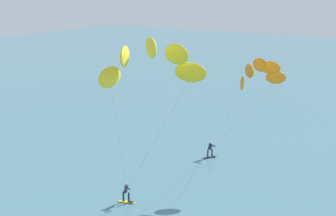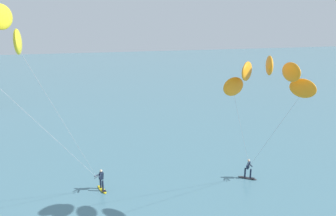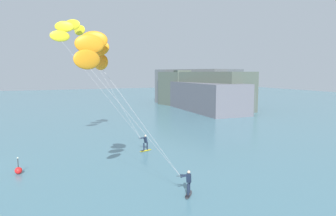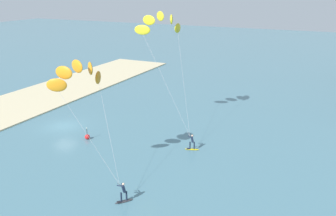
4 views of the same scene
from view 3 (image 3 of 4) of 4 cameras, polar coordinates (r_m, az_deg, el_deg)
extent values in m
ellipsoid|color=yellow|center=(30.78, -4.37, -8.23)|extent=(0.81, 1.54, 0.08)
cube|color=black|center=(30.52, -4.99, -8.26)|extent=(0.36, 0.36, 0.02)
cylinder|color=#192338|center=(30.80, -4.06, -7.38)|extent=(0.14, 0.14, 0.78)
cylinder|color=#192338|center=(30.54, -4.71, -7.51)|extent=(0.14, 0.14, 0.78)
cube|color=#192338|center=(30.50, -4.39, -6.19)|extent=(0.38, 0.40, 0.63)
sphere|color=beige|center=(30.41, -4.40, -5.42)|extent=(0.20, 0.20, 0.20)
cylinder|color=black|center=(30.66, -5.37, -5.85)|extent=(0.37, 0.44, 0.03)
cylinder|color=#192338|center=(30.46, -4.96, -5.87)|extent=(0.27, 0.60, 0.15)
cylinder|color=#192338|center=(30.66, -4.81, -5.79)|extent=(0.57, 0.37, 0.15)
ellipsoid|color=yellow|center=(35.43, -16.01, 12.47)|extent=(1.93, 0.50, 1.10)
ellipsoid|color=yellow|center=(34.87, -16.79, 14.24)|extent=(1.84, 1.17, 1.10)
ellipsoid|color=yellow|center=(33.77, -18.11, 15.13)|extent=(1.46, 1.67, 1.10)
ellipsoid|color=yellow|center=(32.58, -19.48, 14.69)|extent=(0.87, 1.92, 1.10)
ellipsoid|color=yellow|center=(31.79, -20.27, 12.98)|extent=(0.50, 1.93, 1.10)
cylinder|color=#B2B2B7|center=(32.49, -11.02, 3.73)|extent=(6.54, 4.44, 10.06)
cylinder|color=#B2B2B7|center=(30.55, -12.87, 3.49)|extent=(3.16, 7.24, 10.06)
ellipsoid|color=#333338|center=(20.29, 4.02, -16.40)|extent=(1.40, 1.21, 0.08)
cube|color=black|center=(19.90, 3.79, -16.73)|extent=(0.40, 0.40, 0.02)
cylinder|color=#192338|center=(20.33, 4.14, -15.04)|extent=(0.14, 0.14, 0.78)
cylinder|color=#192338|center=(19.93, 3.91, -15.51)|extent=(0.14, 0.14, 0.78)
cube|color=#192338|center=(19.88, 4.04, -13.43)|extent=(0.44, 0.43, 0.63)
sphere|color=beige|center=(19.73, 4.06, -12.29)|extent=(0.20, 0.20, 0.20)
cylinder|color=black|center=(19.78, 2.42, -13.06)|extent=(0.23, 0.52, 0.03)
cylinder|color=#192338|center=(19.69, 3.27, -13.07)|extent=(0.09, 0.60, 0.15)
cylinder|color=#192338|center=(19.89, 3.21, -12.86)|extent=(0.48, 0.50, 0.15)
ellipsoid|color=orange|center=(20.84, -12.97, 8.69)|extent=(1.67, 0.95, 1.10)
ellipsoid|color=orange|center=(20.19, -13.42, 11.33)|extent=(1.41, 1.43, 1.10)
ellipsoid|color=orange|center=(19.04, -14.19, 12.66)|extent=(0.92, 1.68, 1.10)
ellipsoid|color=orange|center=(17.82, -14.99, 11.91)|extent=(0.34, 1.69, 1.10)
ellipsoid|color=orange|center=(17.06, -15.44, 9.06)|extent=(0.95, 1.67, 1.10)
cylinder|color=#B2B2B7|center=(19.79, -5.53, -2.34)|extent=(3.82, 4.28, 7.18)
cylinder|color=#B2B2B7|center=(17.89, -5.90, -3.34)|extent=(0.23, 5.72, 7.18)
sphere|color=red|center=(26.77, -27.04, -10.77)|extent=(0.56, 0.56, 0.56)
cylinder|color=#262628|center=(26.60, -27.11, -9.47)|extent=(0.06, 0.06, 0.70)
sphere|color=#F2F2CC|center=(26.49, -27.16, -8.62)|extent=(0.12, 0.12, 0.12)
cube|color=slate|center=(64.70, 6.48, 2.35)|extent=(26.55, 9.27, 5.94)
cube|color=#4C564C|center=(76.47, 3.21, 4.07)|extent=(17.19, 10.64, 8.58)
cube|color=#565B60|center=(74.74, 5.55, 4.08)|extent=(22.86, 15.99, 8.85)
cube|color=#4C564C|center=(67.60, 6.68, 3.51)|extent=(25.92, 12.64, 8.23)
cube|color=#565B60|center=(69.37, 6.87, 1.91)|extent=(25.72, 9.85, 4.18)
camera|label=1|loc=(52.81, -35.17, 14.53)|focal=46.10mm
camera|label=2|loc=(32.28, -49.83, 12.75)|focal=35.76mm
camera|label=4|loc=(25.26, 81.86, 20.26)|focal=40.12mm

